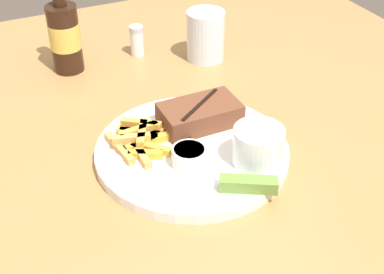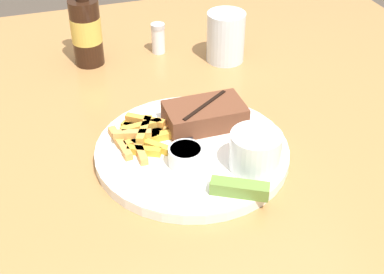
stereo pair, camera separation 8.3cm
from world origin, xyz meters
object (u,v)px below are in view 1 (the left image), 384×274
dinner_plate (192,152)px  pickle_spear (248,184)px  fork_utensil (141,154)px  dipping_sauce_cup (189,156)px  steak_portion (200,114)px  coleslaw_cup (258,144)px  salt_shaker (137,41)px  knife_utensil (184,132)px  drinking_glass (205,36)px  beer_bottle (64,34)px

dinner_plate → pickle_spear: 0.13m
dinner_plate → fork_utensil: 0.08m
dinner_plate → pickle_spear: size_ratio=3.68×
dipping_sauce_cup → pickle_spear: (0.05, -0.09, -0.01)m
steak_portion → pickle_spear: steak_portion is taller
steak_portion → dipping_sauce_cup: steak_portion is taller
coleslaw_cup → salt_shaker: bearing=93.7°
coleslaw_cup → knife_utensil: (-0.07, 0.11, -0.03)m
dinner_plate → coleslaw_cup: 0.11m
dipping_sauce_cup → salt_shaker: salt_shaker is taller
knife_utensil → drinking_glass: size_ratio=1.59×
dinner_plate → steak_portion: bearing=53.8°
dinner_plate → dipping_sauce_cup: dipping_sauce_cup is taller
beer_bottle → pickle_spear: bearing=-74.9°
coleslaw_cup → steak_portion: bearing=104.7°
salt_shaker → dinner_plate: bearing=-97.0°
steak_portion → salt_shaker: size_ratio=2.02×
pickle_spear → salt_shaker: 0.50m
fork_utensil → drinking_glass: size_ratio=1.30×
coleslaw_cup → pickle_spear: bearing=-131.3°
dipping_sauce_cup → drinking_glass: (0.19, 0.33, 0.02)m
coleslaw_cup → fork_utensil: (-0.15, 0.09, -0.03)m
dinner_plate → beer_bottle: (-0.10, 0.37, 0.07)m
coleslaw_cup → drinking_glass: bearing=75.6°
dipping_sauce_cup → salt_shaker: size_ratio=0.81×
coleslaw_cup → pickle_spear: (-0.04, -0.05, -0.02)m
knife_utensil → drinking_glass: bearing=-18.0°
dinner_plate → dipping_sauce_cup: (-0.02, -0.04, 0.03)m
fork_utensil → knife_utensil: knife_utensil is taller
dipping_sauce_cup → knife_utensil: bearing=71.4°
fork_utensil → knife_utensil: (0.08, 0.03, 0.00)m
coleslaw_cup → dinner_plate: bearing=134.8°
dipping_sauce_cup → knife_utensil: (0.03, 0.08, -0.01)m
dinner_plate → knife_utensil: bearing=84.8°
dinner_plate → drinking_glass: (0.17, 0.29, 0.04)m
steak_portion → coleslaw_cup: size_ratio=1.70×
dipping_sauce_cup → fork_utensil: dipping_sauce_cup is taller
coleslaw_cup → dipping_sauce_cup: bearing=159.1°
dinner_plate → pickle_spear: bearing=-76.7°
fork_utensil → salt_shaker: bearing=81.0°
fork_utensil → knife_utensil: 0.09m
drinking_glass → dinner_plate: bearing=-119.9°
steak_portion → drinking_glass: drinking_glass is taller
drinking_glass → knife_utensil: bearing=-123.0°
knife_utensil → salt_shaker: size_ratio=2.52×
knife_utensil → salt_shaker: salt_shaker is taller
drinking_glass → pickle_spear: bearing=-108.3°
dinner_plate → knife_utensil: knife_utensil is taller
fork_utensil → salt_shaker: (0.13, 0.36, 0.01)m
coleslaw_cup → beer_bottle: size_ratio=0.35×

